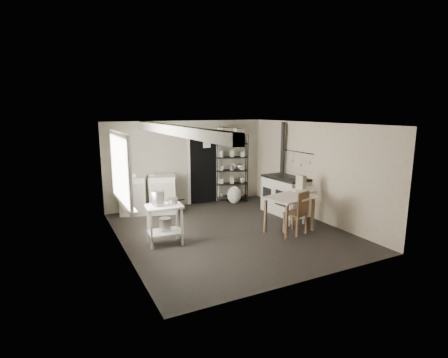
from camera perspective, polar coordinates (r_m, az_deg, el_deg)
name	(u,v)px	position (r m, az deg, el deg)	size (l,w,h in m)	color
floor	(230,231)	(7.63, 1.02, -8.52)	(5.00, 5.00, 0.00)	black
ceiling	(231,124)	(7.19, 1.09, 9.00)	(5.00, 5.00, 0.00)	silver
wall_back	(188,163)	(9.58, -5.94, 2.57)	(4.50, 0.02, 2.30)	#A7A28E
wall_front	(309,209)	(5.31, 13.78, -4.71)	(4.50, 0.02, 2.30)	#A7A28E
wall_left	(121,190)	(6.61, -16.49, -1.72)	(0.02, 5.00, 2.30)	#A7A28E
wall_right	(314,171)	(8.59, 14.46, 1.29)	(0.02, 5.00, 2.30)	#A7A28E
window	(119,169)	(6.74, -16.71, 1.54)	(0.12, 1.76, 1.28)	silver
doorway	(203,168)	(9.74, -3.38, 1.86)	(0.96, 0.10, 2.08)	silver
ceiling_beam	(174,130)	(6.72, -8.09, 7.89)	(0.18, 5.00, 0.18)	silver
wallpaper_panel	(313,171)	(8.59, 14.40, 1.28)	(0.01, 5.00, 2.30)	beige
utensil_rail	(297,152)	(8.95, 11.77, 4.38)	(0.06, 1.20, 0.44)	silver
prep_table	(165,224)	(6.92, -9.63, -7.29)	(0.68, 0.49, 0.78)	silver
stockpot	(158,198)	(6.75, -10.76, -3.01)	(0.24, 0.24, 0.26)	silver
saucepan	(173,201)	(6.83, -8.38, -3.55)	(0.19, 0.19, 0.10)	silver
bucket	(165,224)	(6.96, -9.60, -7.31)	(0.23, 0.23, 0.25)	silver
base_cabinets	(148,195)	(9.05, -12.30, -2.58)	(1.45, 0.62, 0.95)	beige
mixing_bowl	(151,176)	(8.93, -11.79, 0.50)	(0.29, 0.29, 0.07)	silver
counter_cup	(134,177)	(8.80, -14.47, 0.28)	(0.11, 0.11, 0.09)	silver
shelf_rack	(232,168)	(9.95, 1.29, 1.78)	(0.90, 0.35, 1.90)	black
shelf_jar	(222,154)	(9.79, -0.39, 4.09)	(0.08, 0.09, 0.19)	silver
storage_box_a	(224,131)	(9.78, 0.03, 7.87)	(0.29, 0.26, 0.20)	#C1B89B
storage_box_b	(238,131)	(9.91, 2.32, 7.79)	(0.27, 0.25, 0.17)	#C1B89B
stove	(285,196)	(8.94, 9.93, -2.79)	(0.66, 1.19, 0.93)	beige
stovepipe	(283,148)	(9.28, 9.56, 4.94)	(0.11, 0.11, 1.44)	black
side_ledge	(303,206)	(8.18, 12.80, -4.30)	(0.54, 0.29, 0.82)	silver
oats_box	(301,181)	(8.05, 12.48, -0.29)	(0.13, 0.21, 0.31)	#C1B89B
work_table	(289,214)	(7.64, 10.63, -5.69)	(1.02, 0.72, 0.78)	beige
table_cup	(300,196)	(7.52, 12.33, -2.69)	(0.10, 0.10, 0.09)	silver
chair	(295,211)	(7.52, 11.58, -5.17)	(0.39, 0.40, 0.93)	brown
flour_sack	(234,195)	(9.78, 1.70, -2.63)	(0.40, 0.34, 0.48)	white
floor_crock	(288,222)	(8.09, 10.40, -6.99)	(0.11, 0.11, 0.13)	silver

